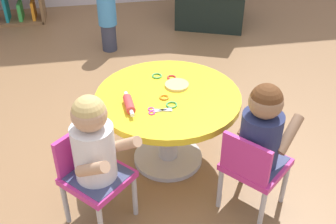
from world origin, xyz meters
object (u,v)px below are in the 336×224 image
(child_chair_left, at_px, (93,174))
(seated_child_right, at_px, (262,129))
(toddler_standing, at_px, (107,14))
(child_chair_right, at_px, (253,167))
(craft_table, at_px, (168,112))
(seated_child_left, at_px, (94,143))
(rolling_pin, at_px, (129,104))
(craft_scissors, at_px, (156,111))

(child_chair_left, distance_m, seated_child_right, 0.90)
(toddler_standing, bearing_deg, child_chair_right, -73.46)
(child_chair_left, bearing_deg, toddler_standing, 84.63)
(craft_table, relative_size, seated_child_left, 1.67)
(rolling_pin, bearing_deg, craft_scissors, -22.74)
(seated_child_left, relative_size, toddler_standing, 0.76)
(rolling_pin, bearing_deg, toddler_standing, 91.15)
(seated_child_left, bearing_deg, toddler_standing, 85.45)
(toddler_standing, bearing_deg, child_chair_left, -95.37)
(craft_table, relative_size, toddler_standing, 1.27)
(seated_child_right, height_order, toddler_standing, seated_child_right)
(rolling_pin, xyz_separation_m, craft_scissors, (0.14, -0.06, -0.02))
(child_chair_right, relative_size, rolling_pin, 2.32)
(seated_child_left, distance_m, seated_child_right, 0.84)
(seated_child_right, xyz_separation_m, rolling_pin, (-0.63, 0.36, -0.01))
(seated_child_right, bearing_deg, craft_scissors, 148.44)
(toddler_standing, relative_size, rolling_pin, 2.91)
(craft_table, relative_size, child_chair_right, 1.59)
(craft_table, height_order, craft_scissors, craft_scissors)
(craft_table, bearing_deg, child_chair_right, -52.71)
(seated_child_right, bearing_deg, craft_table, 131.05)
(seated_child_right, height_order, rolling_pin, seated_child_right)
(seated_child_left, bearing_deg, seated_child_right, -2.60)
(child_chair_right, height_order, toddler_standing, toddler_standing)
(seated_child_left, height_order, rolling_pin, seated_child_left)
(seated_child_left, distance_m, toddler_standing, 2.11)
(craft_table, bearing_deg, seated_child_right, -48.95)
(child_chair_left, distance_m, craft_scissors, 0.48)
(craft_table, xyz_separation_m, child_chair_left, (-0.47, -0.39, -0.07))
(child_chair_left, xyz_separation_m, toddler_standing, (0.19, 2.06, 0.05))
(seated_child_left, height_order, craft_scissors, seated_child_left)
(craft_table, relative_size, craft_scissors, 6.29)
(toddler_standing, relative_size, craft_scissors, 4.95)
(child_chair_left, xyz_separation_m, seated_child_right, (0.86, -0.07, 0.23))
(craft_table, distance_m, craft_scissors, 0.22)
(craft_table, distance_m, child_chair_right, 0.61)
(child_chair_right, xyz_separation_m, craft_scissors, (-0.46, 0.33, 0.19))
(craft_scissors, bearing_deg, seated_child_right, -31.56)
(child_chair_right, distance_m, toddler_standing, 2.25)
(rolling_pin, bearing_deg, child_chair_left, -127.86)
(seated_child_right, height_order, craft_scissors, seated_child_right)
(toddler_standing, xyz_separation_m, craft_scissors, (0.18, -1.83, 0.14))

